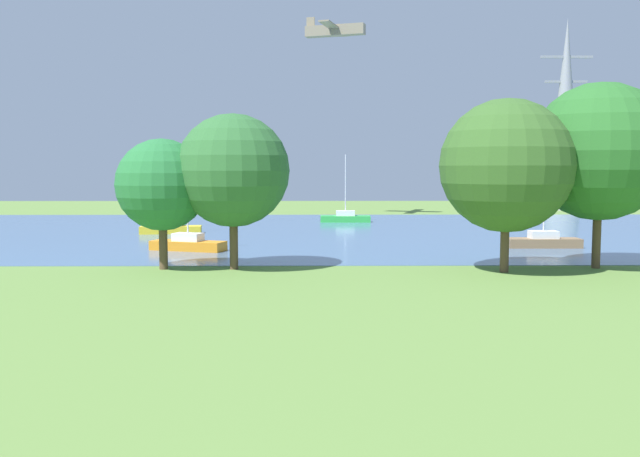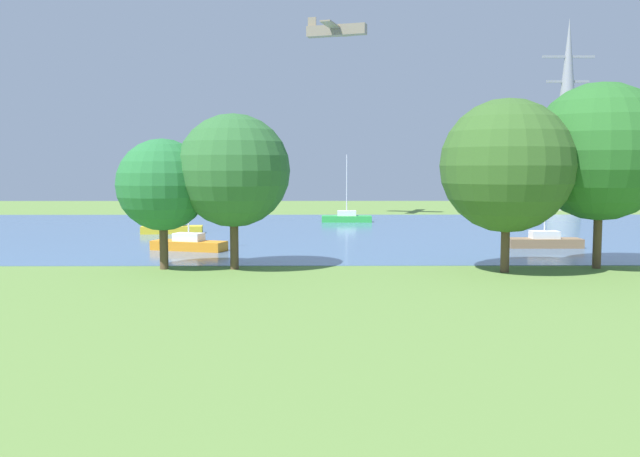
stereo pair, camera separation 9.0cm
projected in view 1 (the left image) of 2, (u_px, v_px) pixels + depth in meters
ground_plane at (295, 293)px, 29.27m from camera, size 160.00×160.00×0.00m
water_surface at (304, 231)px, 57.16m from camera, size 140.00×40.00×0.02m
sailboat_orange at (188, 243)px, 44.06m from camera, size 5.03×2.90×7.01m
sailboat_green at (345, 217)px, 66.82m from camera, size 4.84×1.63×6.49m
sailboat_yellow at (171, 228)px, 55.24m from camera, size 4.93×1.97×7.29m
sailboat_brown at (543, 241)px, 45.70m from camera, size 4.81×1.52×6.37m
tree_mid_shore at (162, 185)px, 35.69m from camera, size 4.76×4.76×6.78m
tree_west_far at (233, 171)px, 35.65m from camera, size 5.85×5.85×8.06m
tree_east_far at (507, 166)px, 34.62m from camera, size 6.72×6.72×8.74m
tree_west_near at (600, 152)px, 35.92m from camera, size 7.18×7.18×9.70m
electricity_pylon at (565, 115)px, 85.51m from camera, size 6.40×4.40×23.51m
light_aircraft at (335, 30)px, 73.03m from camera, size 6.43×8.33×2.10m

